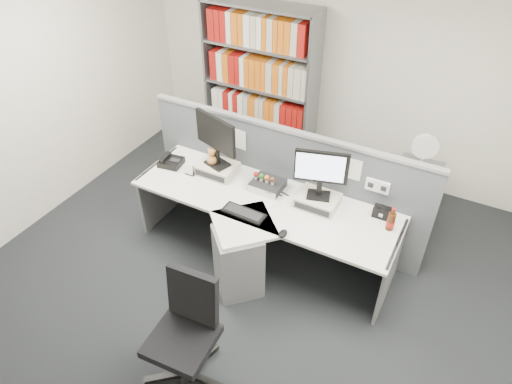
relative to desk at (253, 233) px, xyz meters
The scene contains 21 objects.
ground 0.75m from the desk, 90.00° to the right, with size 5.50×5.50×0.00m, color #232629.
room_shell 1.46m from the desk, 90.00° to the right, with size 5.04×5.54×2.72m.
partition 0.68m from the desk, 89.59° to the left, with size 3.00×0.08×1.27m.
desk is the anchor object (origin of this frame).
monitor_riser_left 0.79m from the desk, 148.39° to the left, with size 0.38×0.31×0.10m.
monitor_riser_right 0.69m from the desk, 38.51° to the left, with size 0.38×0.31×0.10m.
monitor_left 1.00m from the desk, 148.24° to the left, with size 0.52×0.23×0.54m.
monitor_right 0.90m from the desk, 38.67° to the left, with size 0.47×0.21×0.49m.
desktop_pc 0.49m from the desk, 97.31° to the left, with size 0.30×0.27×0.08m.
figurines 0.55m from the desk, 102.15° to the left, with size 0.23×0.05×0.09m.
keyboard 0.29m from the desk, 135.96° to the right, with size 0.41×0.17×0.03m.
mouse 0.49m from the desk, 21.84° to the right, with size 0.07×0.11×0.04m, color black.
desk_phone 1.20m from the desk, 166.48° to the left, with size 0.26×0.24×0.10m.
desk_calendar 0.94m from the desk, 164.94° to the left, with size 0.10×0.08×0.12m.
plush_toy 0.88m from the desk, 151.32° to the left, with size 0.11×0.11×0.18m.
speaker 1.21m from the desk, 25.04° to the left, with size 0.16×0.09×0.11m, color black.
cola_bottle 1.27m from the desk, 17.50° to the left, with size 0.07×0.07×0.24m.
shelving_unit 2.12m from the desk, 115.96° to the left, with size 1.41×0.40×2.00m.
filing_cabinet 1.85m from the desk, 49.39° to the left, with size 0.45×0.61×0.70m.
desk_fan 1.92m from the desk, 49.38° to the left, with size 0.27×0.16×0.45m.
office_chair 1.24m from the desk, 85.76° to the right, with size 0.64×0.65×0.98m.
Camera 1 is at (1.55, -2.25, 3.49)m, focal length 32.42 mm.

